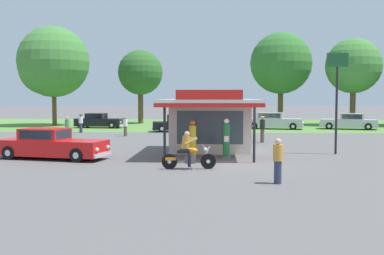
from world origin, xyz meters
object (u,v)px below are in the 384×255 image
object	(u,v)px
parked_car_second_row_spare	(349,122)
roadside_pole_sign	(337,86)
parked_car_back_row_far_right	(181,124)
bystander_strolling_foreground	(81,123)
bystander_standing_back_lot	(262,128)
parked_car_back_row_left	(273,121)
bystander_leaning_by_kiosk	(278,160)
gas_pump_nearside	(193,141)
gas_pump_offside	(226,140)
bystander_chatting_near_pumps	(125,126)
parked_car_back_row_right	(99,121)
bystander_admiring_sedan	(67,127)
featured_classic_sedan	(51,145)
motorcycle_with_rider	(188,153)

from	to	relation	value
parked_car_second_row_spare	roadside_pole_sign	xyz separation A→B (m)	(-6.24, -19.17, 2.88)
parked_car_back_row_far_right	parked_car_second_row_spare	distance (m)	16.03
bystander_strolling_foreground	bystander_standing_back_lot	distance (m)	16.39
parked_car_back_row_left	bystander_leaning_by_kiosk	bearing A→B (deg)	-96.88
parked_car_back_row_far_right	gas_pump_nearside	bearing A→B (deg)	-83.77
gas_pump_offside	parked_car_second_row_spare	world-z (taller)	gas_pump_offside
bystander_chatting_near_pumps	bystander_leaning_by_kiosk	bearing A→B (deg)	-64.42
parked_car_back_row_right	parked_car_back_row_left	world-z (taller)	parked_car_back_row_left
gas_pump_offside	bystander_standing_back_lot	world-z (taller)	gas_pump_offside
parked_car_back_row_right	bystander_admiring_sedan	distance (m)	11.51
bystander_standing_back_lot	roadside_pole_sign	bearing A→B (deg)	-61.85
gas_pump_offside	bystander_leaning_by_kiosk	bearing A→B (deg)	-76.02
gas_pump_nearside	parked_car_back_row_left	distance (m)	22.24
bystander_admiring_sedan	parked_car_second_row_spare	bearing A→B (deg)	24.46
bystander_strolling_foreground	roadside_pole_sign	world-z (taller)	roadside_pole_sign
featured_classic_sedan	bystander_admiring_sedan	distance (m)	11.46
bystander_leaning_by_kiosk	roadside_pole_sign	bearing A→B (deg)	63.78
gas_pump_offside	bystander_chatting_near_pumps	xyz separation A→B (m)	(-7.46, 12.49, -0.11)
featured_classic_sedan	bystander_admiring_sedan	world-z (taller)	bystander_admiring_sedan
parked_car_second_row_spare	parked_car_back_row_right	bearing A→B (deg)	177.97
parked_car_second_row_spare	bystander_admiring_sedan	distance (m)	25.70
gas_pump_nearside	bystander_leaning_by_kiosk	bearing A→B (deg)	-63.27
parked_car_back_row_left	bystander_chatting_near_pumps	size ratio (longest dim) A/B	3.77
bystander_leaning_by_kiosk	bystander_admiring_sedan	size ratio (longest dim) A/B	0.99
gas_pump_nearside	parked_car_back_row_right	distance (m)	24.37
gas_pump_offside	motorcycle_with_rider	bearing A→B (deg)	-116.16
parked_car_back_row_far_right	bystander_leaning_by_kiosk	xyz separation A→B (m)	(5.14, -23.81, 0.14)
bystander_leaning_by_kiosk	gas_pump_nearside	bearing A→B (deg)	116.73
gas_pump_nearside	parked_car_back_row_far_right	bearing A→B (deg)	96.23
parked_car_second_row_spare	bystander_strolling_foreground	distance (m)	24.55
parked_car_back_row_right	parked_car_second_row_spare	world-z (taller)	parked_car_second_row_spare
featured_classic_sedan	roadside_pole_sign	distance (m)	14.83
featured_classic_sedan	bystander_chatting_near_pumps	distance (m)	13.07
parked_car_back_row_far_right	bystander_admiring_sedan	bearing A→B (deg)	-139.03
parked_car_back_row_left	bystander_admiring_sedan	distance (m)	19.50
bystander_standing_back_lot	bystander_chatting_near_pumps	size ratio (longest dim) A/B	1.16
gas_pump_nearside	motorcycle_with_rider	world-z (taller)	gas_pump_nearside
featured_classic_sedan	bystander_chatting_near_pumps	bearing A→B (deg)	85.33
parked_car_back_row_right	parked_car_back_row_left	bearing A→B (deg)	-2.77
bystander_standing_back_lot	gas_pump_offside	bearing A→B (deg)	-107.74
bystander_leaning_by_kiosk	bystander_chatting_near_pumps	xyz separation A→B (m)	(-9.07, 18.94, -0.03)
featured_classic_sedan	bystander_admiring_sedan	size ratio (longest dim) A/B	3.61
parked_car_second_row_spare	bystander_chatting_near_pumps	bearing A→B (deg)	-155.90
gas_pump_offside	bystander_admiring_sedan	distance (m)	15.52
bystander_strolling_foreground	bystander_admiring_sedan	bearing A→B (deg)	-84.05
parked_car_back_row_left	bystander_strolling_foreground	size ratio (longest dim) A/B	3.60
featured_classic_sedan	bystander_leaning_by_kiosk	size ratio (longest dim) A/B	3.66
bystander_standing_back_lot	roadside_pole_sign	xyz separation A→B (m)	(3.21, -6.01, 2.62)
parked_car_back_row_right	bystander_chatting_near_pumps	xyz separation A→B (m)	(4.54, -9.57, 0.13)
bystander_leaning_by_kiosk	bystander_strolling_foreground	bearing A→B (deg)	121.36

